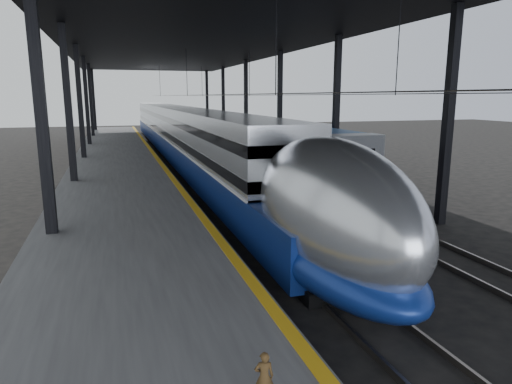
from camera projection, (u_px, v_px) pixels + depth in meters
name	position (u px, v px, depth m)	size (l,w,h in m)	color
ground	(267.00, 301.00, 12.29)	(160.00, 160.00, 0.00)	black
platform	(118.00, 173.00, 29.83)	(6.00, 80.00, 1.00)	#4C4C4F
yellow_strip	(161.00, 163.00, 30.55)	(0.30, 80.00, 0.01)	gold
rails	(236.00, 173.00, 32.27)	(6.52, 80.00, 0.16)	slate
canopy	(196.00, 38.00, 29.65)	(18.00, 75.00, 9.47)	black
tgv_train	(183.00, 136.00, 38.54)	(3.12, 65.20, 4.47)	silver
second_train	(222.00, 132.00, 46.49)	(2.67, 56.05, 3.67)	navy
child	(264.00, 377.00, 6.64)	(0.29, 0.19, 0.79)	#453017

